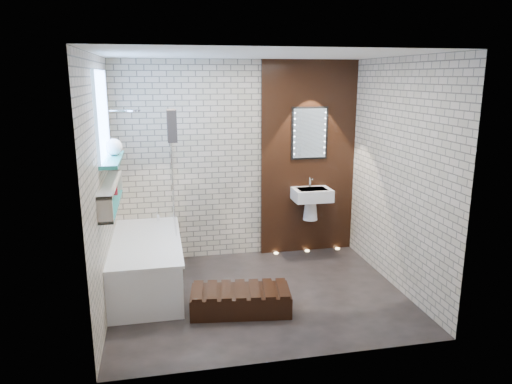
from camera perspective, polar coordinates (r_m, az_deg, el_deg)
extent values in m
plane|color=black|center=(5.49, 0.32, -12.12)|extent=(3.20, 3.20, 0.00)
cube|color=#B1A68C|center=(6.31, -2.11, 3.74)|extent=(3.20, 0.04, 2.60)
cube|color=#B1A68C|center=(3.84, 4.37, -2.84)|extent=(3.20, 0.04, 2.60)
cube|color=#B1A68C|center=(4.99, -17.95, 0.40)|extent=(0.04, 2.60, 2.60)
cube|color=#B1A68C|center=(5.61, 16.57, 1.91)|extent=(0.04, 2.60, 2.60)
plane|color=white|center=(4.94, 0.36, 16.14)|extent=(3.20, 3.20, 0.00)
cube|color=black|center=(6.51, 6.24, 3.97)|extent=(1.30, 0.06, 2.60)
cube|color=#7FADE0|center=(5.23, -17.96, 8.77)|extent=(0.03, 1.00, 0.90)
cube|color=teal|center=(5.28, -16.78, 3.74)|extent=(0.18, 1.00, 0.04)
cube|color=teal|center=(5.17, -16.84, -1.51)|extent=(0.14, 1.30, 0.03)
cube|color=#B2A899|center=(5.12, -17.02, 0.98)|extent=(0.14, 1.30, 0.03)
cube|color=#B2A899|center=(4.54, -17.61, -2.16)|extent=(0.14, 0.03, 0.26)
cube|color=#B2A899|center=(5.76, -16.39, 1.22)|extent=(0.14, 0.03, 0.26)
cube|color=white|center=(5.69, -12.93, -8.48)|extent=(0.75, 1.70, 0.55)
cube|color=white|center=(5.59, -13.09, -5.72)|extent=(0.79, 1.74, 0.03)
cylinder|color=silver|center=(6.26, -11.63, -2.82)|extent=(0.04, 0.04, 0.12)
cube|color=white|center=(5.83, -9.90, 2.52)|extent=(0.01, 0.78, 1.40)
cube|color=black|center=(5.46, -10.03, 7.82)|extent=(0.10, 0.27, 0.36)
cylinder|color=silver|center=(5.80, -14.51, 9.42)|extent=(0.18, 0.18, 0.02)
cube|color=white|center=(6.40, 6.71, -0.32)|extent=(0.50, 0.36, 0.16)
cone|color=white|center=(6.50, 6.52, -2.10)|extent=(0.20, 0.20, 0.28)
cylinder|color=silver|center=(6.46, 6.47, 1.18)|extent=(0.03, 0.03, 0.14)
cube|color=black|center=(6.42, 6.41, 7.00)|extent=(0.50, 0.02, 0.70)
cube|color=silver|center=(6.41, 6.44, 6.98)|extent=(0.45, 0.01, 0.65)
cube|color=black|center=(5.09, -1.86, -12.88)|extent=(1.07, 0.59, 0.23)
cylinder|color=maroon|center=(4.75, -17.33, -1.87)|extent=(0.06, 0.06, 0.13)
cylinder|color=#944016|center=(4.77, -17.29, -2.01)|extent=(0.05, 0.05, 0.10)
cylinder|color=maroon|center=(5.53, -16.57, 0.53)|extent=(0.07, 0.07, 0.17)
cylinder|color=#944016|center=(4.71, -17.38, -2.09)|extent=(0.05, 0.05, 0.12)
sphere|color=white|center=(5.41, -16.62, 5.18)|extent=(0.18, 0.18, 0.18)
cylinder|color=#FFD899|center=(6.66, 2.42, -7.29)|extent=(0.06, 0.06, 0.01)
cylinder|color=#FFD899|center=(6.78, 6.14, -6.98)|extent=(0.06, 0.06, 0.01)
cylinder|color=#FFD899|center=(6.92, 9.71, -6.66)|extent=(0.06, 0.06, 0.01)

